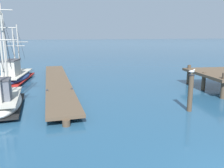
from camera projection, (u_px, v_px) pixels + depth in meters
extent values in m
cube|color=brown|center=(57.00, 81.00, 18.51)|extent=(2.06, 17.52, 0.16)
cylinder|color=#4C3D2D|center=(66.00, 123.00, 10.33)|extent=(0.36, 0.36, 0.29)
cylinder|color=#4C3D2D|center=(59.00, 92.00, 15.82)|extent=(0.36, 0.36, 0.29)
cylinder|color=#4C3D2D|center=(56.00, 77.00, 21.30)|extent=(0.36, 0.36, 0.29)
cylinder|color=#4C3D2D|center=(54.00, 69.00, 26.79)|extent=(0.36, 0.36, 0.29)
cube|color=#333338|center=(47.00, 90.00, 14.98)|extent=(0.12, 0.20, 0.08)
cube|color=#333338|center=(72.00, 89.00, 15.41)|extent=(0.12, 0.20, 0.08)
ellipsoid|color=navy|center=(15.00, 77.00, 20.29)|extent=(3.03, 6.70, 0.70)
cube|color=#B2AD9E|center=(15.00, 74.00, 20.22)|extent=(2.68, 6.02, 0.08)
cube|color=#B21E19|center=(16.00, 79.00, 20.32)|extent=(3.03, 6.57, 0.08)
cube|color=#B7B2A8|center=(11.00, 68.00, 19.14)|extent=(1.35, 2.06, 1.24)
cube|color=#3D3D42|center=(10.00, 60.00, 19.00)|extent=(1.46, 2.23, 0.06)
cylinder|color=#B2ADA3|center=(14.00, 51.00, 20.11)|extent=(0.11, 0.11, 3.89)
cylinder|color=#B2ADA3|center=(14.00, 46.00, 20.02)|extent=(1.82, 0.35, 0.06)
cylinder|color=#333338|center=(17.00, 48.00, 21.09)|extent=(0.34, 2.01, 2.88)
cylinder|color=#B2ADA3|center=(18.00, 48.00, 21.48)|extent=(0.11, 0.11, 4.26)
cylinder|color=#B2ADA3|center=(18.00, 42.00, 21.37)|extent=(1.82, 0.35, 0.06)
cylinder|color=#333338|center=(21.00, 45.00, 22.55)|extent=(0.37, 2.20, 3.16)
cylinder|color=#B2ADA3|center=(5.00, 46.00, 17.82)|extent=(0.11, 0.11, 4.92)
cylinder|color=#B2ADA3|center=(5.00, 40.00, 17.71)|extent=(1.82, 0.35, 0.06)
cylinder|color=#333338|center=(10.00, 42.00, 19.05)|extent=(0.43, 2.53, 3.64)
ellipsoid|color=silver|center=(6.00, 103.00, 12.65)|extent=(1.69, 4.92, 0.75)
cube|color=#B2AD9E|center=(5.00, 97.00, 12.58)|extent=(1.49, 4.43, 0.08)
cube|color=black|center=(6.00, 105.00, 12.69)|extent=(1.71, 4.82, 0.08)
cube|color=#565B66|center=(2.00, 90.00, 11.78)|extent=(0.78, 1.05, 1.04)
cube|color=#3D3D42|center=(1.00, 79.00, 11.66)|extent=(0.85, 1.14, 0.06)
cylinder|color=#B2ADA3|center=(0.00, 38.00, 12.14)|extent=(0.11, 0.11, 6.28)
cylinder|color=#333338|center=(4.00, 32.00, 13.65)|extent=(0.08, 3.26, 4.64)
cylinder|color=#B2ADA3|center=(4.00, 49.00, 13.30)|extent=(0.11, 0.11, 5.01)
cylinder|color=#B2ADA3|center=(2.00, 28.00, 13.05)|extent=(1.45, 0.08, 0.06)
cylinder|color=#333338|center=(7.00, 43.00, 14.51)|extent=(0.07, 2.60, 3.71)
cylinder|color=#333338|center=(0.00, 56.00, 11.75)|extent=(0.06, 2.11, 2.99)
cylinder|color=#4C3D2D|center=(223.00, 86.00, 14.64)|extent=(0.28, 0.28, 1.68)
cylinder|color=#4C3D2D|center=(189.00, 74.00, 19.08)|extent=(0.28, 0.28, 1.59)
cylinder|color=#4C3D2D|center=(204.00, 81.00, 16.89)|extent=(0.28, 0.28, 1.35)
cylinder|color=#4C3D2D|center=(190.00, 93.00, 12.18)|extent=(0.26, 0.26, 2.02)
cylinder|color=#28282D|center=(192.00, 75.00, 11.97)|extent=(0.30, 0.30, 0.06)
cylinder|color=gold|center=(192.00, 73.00, 11.98)|extent=(0.01, 0.01, 0.07)
cylinder|color=gold|center=(192.00, 74.00, 11.93)|extent=(0.01, 0.01, 0.07)
ellipsoid|color=white|center=(192.00, 72.00, 11.93)|extent=(0.29, 0.14, 0.13)
ellipsoid|color=silver|center=(191.00, 71.00, 11.98)|extent=(0.24, 0.05, 0.09)
ellipsoid|color=#383838|center=(189.00, 71.00, 11.95)|extent=(0.07, 0.03, 0.04)
ellipsoid|color=silver|center=(192.00, 72.00, 11.87)|extent=(0.24, 0.05, 0.09)
ellipsoid|color=#383838|center=(190.00, 72.00, 11.86)|extent=(0.07, 0.03, 0.04)
cone|color=white|center=(189.00, 72.00, 11.90)|extent=(0.09, 0.08, 0.07)
sphere|color=white|center=(194.00, 70.00, 11.94)|extent=(0.08, 0.08, 0.08)
cone|color=gold|center=(195.00, 70.00, 11.95)|extent=(0.05, 0.03, 0.02)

